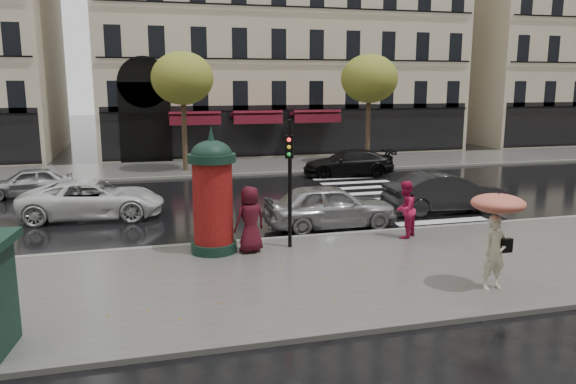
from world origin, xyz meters
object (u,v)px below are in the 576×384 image
object	(u,v)px
morris_column	(213,192)
car_far_silver	(28,182)
man_burgundy	(250,219)
car_darkgrey	(445,192)
car_white	(93,199)
car_silver	(330,206)
car_black	(348,163)
traffic_light	(290,171)
woman_red	(405,209)
woman_umbrella	(497,225)

from	to	relation	value
morris_column	car_far_silver	bearing A→B (deg)	122.15
man_burgundy	car_darkgrey	size ratio (longest dim) A/B	0.41
car_darkgrey	car_far_silver	size ratio (longest dim) A/B	1.24
morris_column	car_white	world-z (taller)	morris_column
car_silver	car_darkgrey	world-z (taller)	car_silver
man_burgundy	morris_column	size ratio (longest dim) A/B	0.53
man_burgundy	car_black	distance (m)	14.97
car_black	morris_column	bearing A→B (deg)	-28.62
car_far_silver	car_white	bearing A→B (deg)	23.74
traffic_light	car_black	size ratio (longest dim) A/B	0.78
woman_red	car_black	distance (m)	12.78
car_silver	car_darkgrey	size ratio (longest dim) A/B	0.98
traffic_light	car_silver	bearing A→B (deg)	48.04
man_burgundy	car_black	world-z (taller)	man_burgundy
woman_umbrella	traffic_light	distance (m)	5.96
car_silver	car_far_silver	world-z (taller)	car_silver
car_black	woman_red	bearing A→B (deg)	-5.93
woman_umbrella	car_silver	world-z (taller)	woman_umbrella
car_darkgrey	car_far_silver	world-z (taller)	car_darkgrey
man_burgundy	car_white	bearing A→B (deg)	-69.90
car_far_silver	car_black	bearing A→B (deg)	88.28
woman_umbrella	car_darkgrey	xyz separation A→B (m)	(3.42, 8.06, -0.92)
morris_column	car_silver	bearing A→B (deg)	26.17
woman_red	morris_column	size ratio (longest dim) A/B	0.50
woman_umbrella	traffic_light	world-z (taller)	traffic_light
woman_red	car_darkgrey	bearing A→B (deg)	-175.19
woman_umbrella	car_black	world-z (taller)	woman_umbrella
car_silver	traffic_light	bearing A→B (deg)	138.59
car_silver	car_black	size ratio (longest dim) A/B	0.94
woman_red	car_white	world-z (taller)	woman_red
traffic_light	car_black	bearing A→B (deg)	61.94
traffic_light	car_white	bearing A→B (deg)	134.81
man_burgundy	woman_umbrella	bearing A→B (deg)	120.66
woman_red	traffic_light	size ratio (longest dim) A/B	0.48
woman_red	car_darkgrey	world-z (taller)	woman_red
morris_column	car_far_silver	size ratio (longest dim) A/B	0.97
morris_column	car_black	size ratio (longest dim) A/B	0.75
car_far_silver	car_darkgrey	bearing A→B (deg)	57.60
man_burgundy	car_white	size ratio (longest dim) A/B	0.38
woman_red	car_silver	bearing A→B (deg)	-91.27
traffic_light	car_darkgrey	size ratio (longest dim) A/B	0.81
car_white	woman_red	bearing A→B (deg)	-116.23
traffic_light	car_white	world-z (taller)	traffic_light
man_burgundy	car_black	bearing A→B (deg)	-139.73
traffic_light	car_far_silver	xyz separation A→B (m)	(-8.97, 10.91, -1.78)
car_darkgrey	car_far_silver	distance (m)	17.79
car_white	car_far_silver	xyz separation A→B (m)	(-3.03, 4.93, -0.07)
woman_red	woman_umbrella	bearing A→B (deg)	49.74
car_silver	car_black	xyz separation A→B (m)	(4.63, 10.28, -0.07)
woman_red	car_black	bearing A→B (deg)	-143.07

